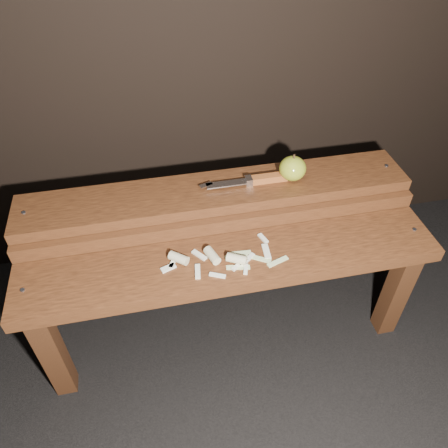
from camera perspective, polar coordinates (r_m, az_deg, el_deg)
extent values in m
plane|color=black|center=(1.59, 0.46, -13.52)|extent=(60.00, 60.00, 0.00)
cube|color=#381D0E|center=(1.40, -21.48, -15.38)|extent=(0.06, 0.06, 0.38)
cube|color=#381D0E|center=(1.55, 21.53, -8.27)|extent=(0.06, 0.06, 0.38)
cube|color=#492511|center=(1.24, 1.05, -5.08)|extent=(1.20, 0.20, 0.04)
cylinder|color=slate|center=(1.26, -24.83, -7.83)|extent=(0.01, 0.01, 0.00)
cylinder|color=slate|center=(1.42, 23.62, -0.66)|extent=(0.01, 0.01, 0.00)
cube|color=#381D0E|center=(1.56, -21.04, -5.30)|extent=(0.06, 0.06, 0.46)
cube|color=#381D0E|center=(1.69, 17.23, 0.21)|extent=(0.06, 0.06, 0.46)
cube|color=#492511|center=(1.29, -0.05, -0.18)|extent=(1.20, 0.02, 0.05)
cube|color=#492511|center=(1.34, -0.97, 4.06)|extent=(1.20, 0.18, 0.04)
cylinder|color=slate|center=(1.37, -24.71, 1.37)|extent=(0.01, 0.01, 0.00)
cylinder|color=slate|center=(1.52, 20.45, 7.14)|extent=(0.01, 0.01, 0.00)
ellipsoid|color=olive|center=(1.36, 8.95, 7.19)|extent=(0.08, 0.08, 0.08)
cylinder|color=#382314|center=(1.34, 9.15, 8.71)|extent=(0.01, 0.01, 0.01)
cube|color=#944B20|center=(1.36, 5.94, 5.97)|extent=(0.11, 0.03, 0.02)
cube|color=silver|center=(1.34, 3.24, 5.64)|extent=(0.02, 0.03, 0.02)
cube|color=silver|center=(1.33, 0.26, 5.27)|extent=(0.12, 0.03, 0.00)
cube|color=silver|center=(1.32, -2.38, 5.09)|extent=(0.04, 0.03, 0.00)
cube|color=beige|center=(1.22, 3.03, -4.69)|extent=(0.05, 0.05, 0.01)
cube|color=beige|center=(1.28, 5.11, -1.88)|extent=(0.02, 0.04, 0.01)
cube|color=beige|center=(1.24, 5.54, -3.59)|extent=(0.02, 0.06, 0.01)
cube|color=beige|center=(1.18, -0.86, -6.72)|extent=(0.05, 0.03, 0.01)
cube|color=beige|center=(1.21, 2.05, -5.30)|extent=(0.05, 0.04, 0.01)
cube|color=beige|center=(1.19, -3.46, -6.21)|extent=(0.02, 0.05, 0.01)
cube|color=beige|center=(1.21, -7.29, -5.71)|extent=(0.05, 0.03, 0.01)
cube|color=beige|center=(1.23, -3.26, -4.07)|extent=(0.04, 0.05, 0.01)
cube|color=beige|center=(1.19, 2.87, -5.91)|extent=(0.02, 0.04, 0.01)
cube|color=beige|center=(1.22, -6.57, -4.75)|extent=(0.04, 0.06, 0.01)
cylinder|color=#C9BB8C|center=(1.21, 1.66, -4.57)|extent=(0.06, 0.05, 0.03)
cylinder|color=#C9BB8C|center=(1.21, -1.56, -4.13)|extent=(0.04, 0.06, 0.03)
cylinder|color=#C9BB8C|center=(1.21, -5.94, -4.46)|extent=(0.06, 0.05, 0.03)
cube|color=#BCC988|center=(1.24, 2.05, -3.84)|extent=(0.07, 0.02, 0.00)
cube|color=#BCC988|center=(1.23, 1.62, -4.31)|extent=(0.07, 0.02, 0.00)
cube|color=#BCC988|center=(1.22, 4.68, -4.54)|extent=(0.06, 0.05, 0.00)
cube|color=#BCC988|center=(1.20, 1.86, -5.68)|extent=(0.07, 0.03, 0.00)
cube|color=#BCC988|center=(1.22, 7.03, -4.89)|extent=(0.07, 0.03, 0.00)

